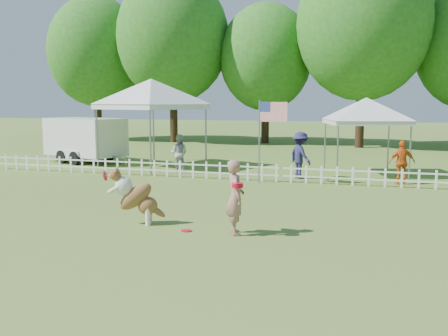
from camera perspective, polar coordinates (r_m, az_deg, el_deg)
name	(u,v)px	position (r m, az deg, el deg)	size (l,w,h in m)	color
ground	(177,231)	(10.56, -5.37, -7.22)	(120.00, 120.00, 0.00)	#3D6720
picket_fence	(255,172)	(17.07, 3.53, -0.48)	(22.00, 0.08, 0.60)	white
handler	(235,197)	(10.15, 1.31, -3.36)	(0.56, 0.37, 1.53)	#A07360
dog	(137,197)	(11.15, -9.96, -3.23)	(1.21, 0.40, 1.25)	brown
frisbee_on_turf	(186,231)	(10.56, -4.34, -7.15)	(0.23, 0.23, 0.02)	red
canopy_tent_left	(152,124)	(20.83, -8.24, 4.98)	(3.43, 3.43, 3.54)	silver
canopy_tent_right	(365,137)	(19.05, 15.82, 3.39)	(2.69, 2.69, 2.78)	silver
cargo_trailer	(85,140)	(23.11, -15.58, 3.13)	(4.57, 2.01, 2.01)	white
flag_pole	(259,142)	(16.56, 4.04, 3.01)	(1.06, 0.11, 2.75)	gray
spectator_a	(179,153)	(19.29, -5.15, 1.70)	(0.70, 0.55, 1.45)	#A7A8AD
spectator_b	(300,155)	(17.74, 8.73, 1.45)	(1.06, 0.61, 1.65)	#242249
spectator_c	(402,162)	(17.31, 19.67, 0.61)	(0.85, 0.35, 1.45)	#D75B19
tree_far_left	(96,61)	(36.79, -14.37, 11.74)	(6.60, 6.60, 11.00)	#275E1B
tree_left	(173,51)	(33.69, -5.86, 13.19)	(7.40, 7.40, 12.00)	#275E1B
tree_center_left	(266,67)	(32.75, 4.80, 11.43)	(6.00, 6.00, 9.80)	#275E1B
tree_center_right	(363,38)	(30.67, 15.58, 14.08)	(7.60, 7.60, 12.60)	#275E1B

